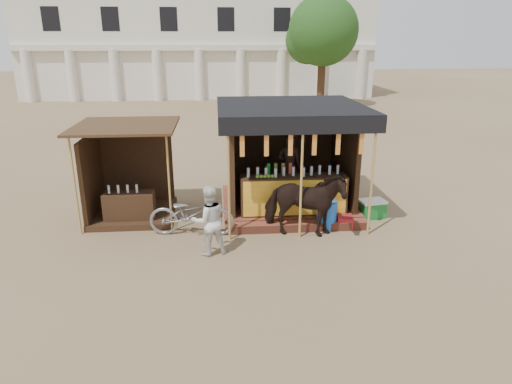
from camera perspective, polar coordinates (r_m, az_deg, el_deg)
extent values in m
plane|color=#846B4C|center=(9.07, 0.88, -9.85)|extent=(120.00, 120.00, 0.00)
cube|color=brown|center=(12.32, 3.88, -1.42)|extent=(3.40, 2.80, 0.22)
cube|color=brown|center=(10.90, 5.10, -4.25)|extent=(3.40, 0.35, 0.20)
cube|color=#392215|center=(11.24, 4.67, -0.27)|extent=(2.60, 0.55, 0.95)
cube|color=orange|center=(10.98, 4.91, -0.75)|extent=(2.50, 0.02, 0.88)
cube|color=#392215|center=(13.13, 3.19, 6.05)|extent=(3.00, 0.12, 2.50)
cube|color=#392215|center=(11.79, -3.22, 4.59)|extent=(0.12, 2.50, 2.50)
cube|color=#392215|center=(12.24, 11.01, 4.80)|extent=(0.12, 2.50, 2.50)
cube|color=black|center=(11.49, 4.33, 10.70)|extent=(3.60, 3.60, 0.06)
cube|color=black|center=(9.78, 5.95, 8.19)|extent=(3.60, 0.06, 0.36)
cylinder|color=tan|center=(9.93, -3.43, 1.32)|extent=(0.06, 0.06, 2.75)
cylinder|color=tan|center=(10.10, 5.69, 1.54)|extent=(0.06, 0.06, 2.75)
cylinder|color=tan|center=(10.50, 14.31, 1.72)|extent=(0.06, 0.06, 2.75)
cube|color=red|center=(9.73, -1.74, 6.01)|extent=(0.10, 0.02, 0.55)
cube|color=red|center=(9.77, 1.32, 6.06)|extent=(0.10, 0.02, 0.55)
cube|color=red|center=(9.84, 4.35, 6.10)|extent=(0.10, 0.02, 0.55)
cube|color=red|center=(9.94, 7.33, 6.13)|extent=(0.10, 0.02, 0.55)
cube|color=red|center=(10.06, 10.24, 6.13)|extent=(0.10, 0.02, 0.55)
cube|color=red|center=(10.20, 13.08, 6.13)|extent=(0.10, 0.02, 0.55)
imported|color=black|center=(12.12, 4.17, 3.16)|extent=(0.72, 0.56, 1.76)
cube|color=#392215|center=(12.11, -14.97, -2.57)|extent=(2.00, 2.00, 0.15)
cube|color=#392215|center=(12.71, -14.64, 3.08)|extent=(1.90, 0.10, 2.10)
cube|color=#392215|center=(12.02, -19.81, 1.69)|extent=(0.10, 1.90, 2.10)
cube|color=#472D19|center=(11.42, -16.00, 7.96)|extent=(2.40, 2.40, 0.06)
cylinder|color=tan|center=(11.05, -21.69, 0.70)|extent=(0.05, 0.05, 2.35)
cylinder|color=tan|center=(10.62, -10.80, 1.04)|extent=(0.05, 0.05, 2.35)
cube|color=#392215|center=(11.54, -15.50, -1.96)|extent=(1.20, 0.50, 0.80)
imported|color=black|center=(10.35, 6.05, -1.56)|extent=(1.96, 1.19, 1.54)
imported|color=gray|center=(10.56, -8.06, -2.72)|extent=(2.03, 0.91, 1.03)
imported|color=silver|center=(9.50, -5.92, -3.57)|extent=(0.86, 0.75, 1.50)
cylinder|color=blue|center=(11.00, 8.82, -2.83)|extent=(0.61, 0.61, 0.68)
cube|color=maroon|center=(11.19, 11.03, -3.69)|extent=(0.43, 0.46, 0.29)
cube|color=#19712B|center=(11.95, 14.27, -2.16)|extent=(0.68, 0.52, 0.40)
cube|color=white|center=(11.87, 14.36, -1.12)|extent=(0.71, 0.55, 0.06)
cube|color=silver|center=(37.95, -7.03, 18.03)|extent=(26.00, 7.00, 8.00)
cube|color=silver|center=(34.36, -7.21, 17.47)|extent=(26.00, 0.50, 0.40)
cylinder|color=silver|center=(36.86, -26.55, 12.83)|extent=(0.70, 0.70, 3.60)
cylinder|color=silver|center=(35.90, -21.99, 13.32)|extent=(0.70, 0.70, 3.60)
cylinder|color=silver|center=(35.17, -17.18, 13.74)|extent=(0.70, 0.70, 3.60)
cylinder|color=silver|center=(34.68, -12.19, 14.08)|extent=(0.70, 0.70, 3.60)
cylinder|color=silver|center=(34.44, -7.08, 14.31)|extent=(0.70, 0.70, 3.60)
cylinder|color=silver|center=(34.47, -1.93, 14.44)|extent=(0.70, 0.70, 3.60)
cylinder|color=silver|center=(34.76, 3.18, 14.46)|extent=(0.70, 0.70, 3.60)
cylinder|color=silver|center=(35.30, 8.16, 14.37)|extent=(0.70, 0.70, 3.60)
cylinder|color=silver|center=(36.08, 12.96, 14.19)|extent=(0.70, 0.70, 3.60)
cylinder|color=#382314|center=(30.79, 8.16, 14.14)|extent=(0.50, 0.50, 4.00)
sphere|color=#2A531C|center=(30.70, 8.41, 19.35)|extent=(4.40, 4.40, 4.40)
sphere|color=#2A531C|center=(31.12, 6.58, 18.31)|extent=(2.99, 2.99, 2.99)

